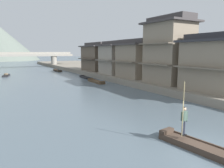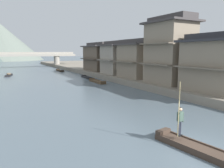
# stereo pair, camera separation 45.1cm
# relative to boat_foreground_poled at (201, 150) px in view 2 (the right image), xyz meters

# --- Properties ---
(ground_plane) EXTENTS (400.00, 400.00, 0.00)m
(ground_plane) POSITION_rel_boat_foreground_poled_xyz_m (0.27, 0.59, -0.16)
(ground_plane) COLOR slate
(riverbank_right) EXTENTS (18.00, 110.00, 0.87)m
(riverbank_right) POSITION_rel_boat_foreground_poled_xyz_m (17.18, 30.59, 0.27)
(riverbank_right) COLOR gray
(riverbank_right) RESTS_ON ground
(boat_foreground_poled) EXTENTS (1.79, 5.30, 0.51)m
(boat_foreground_poled) POSITION_rel_boat_foreground_poled_xyz_m (0.00, 0.00, 0.00)
(boat_foreground_poled) COLOR #423328
(boat_foreground_poled) RESTS_ON ground
(boatman_person) EXTENTS (0.56, 0.30, 3.04)m
(boatman_person) POSITION_rel_boat_foreground_poled_xyz_m (-0.20, 1.29, 1.35)
(boatman_person) COLOR black
(boatman_person) RESTS_ON boat_foreground_poled
(boat_moored_nearest) EXTENTS (1.01, 4.66, 0.50)m
(boat_moored_nearest) POSITION_rel_boat_foreground_poled_xyz_m (5.86, 24.85, -0.00)
(boat_moored_nearest) COLOR brown
(boat_moored_nearest) RESTS_ON ground
(boat_moored_second) EXTENTS (1.44, 4.48, 0.35)m
(boat_moored_second) POSITION_rel_boat_foreground_poled_xyz_m (6.62, 31.42, -0.05)
(boat_moored_second) COLOR #232326
(boat_moored_second) RESTS_ON ground
(boat_moored_third) EXTENTS (0.96, 4.62, 0.47)m
(boat_moored_third) POSITION_rel_boat_foreground_poled_xyz_m (5.93, 47.74, -0.01)
(boat_moored_third) COLOR #33281E
(boat_moored_third) RESTS_ON ground
(boat_moored_far) EXTENTS (1.78, 3.70, 0.67)m
(boat_moored_far) POSITION_rel_boat_foreground_poled_xyz_m (-6.35, 42.02, 0.08)
(boat_moored_far) COLOR #232326
(boat_moored_far) RESTS_ON ground
(house_waterfront_nearest) EXTENTS (6.93, 7.62, 6.14)m
(house_waterfront_nearest) POSITION_rel_boat_foreground_poled_xyz_m (12.18, 7.27, 3.70)
(house_waterfront_nearest) COLOR gray
(house_waterfront_nearest) RESTS_ON riverbank_right
(house_waterfront_second) EXTENTS (5.50, 6.45, 8.74)m
(house_waterfront_second) POSITION_rel_boat_foreground_poled_xyz_m (11.46, 14.36, 5.01)
(house_waterfront_second) COLOR gray
(house_waterfront_second) RESTS_ON riverbank_right
(house_waterfront_tall) EXTENTS (5.15, 6.66, 6.14)m
(house_waterfront_tall) POSITION_rel_boat_foreground_poled_xyz_m (11.29, 21.61, 3.71)
(house_waterfront_tall) COLOR gray
(house_waterfront_tall) RESTS_ON riverbank_right
(house_waterfront_narrow) EXTENTS (6.72, 6.18, 6.14)m
(house_waterfront_narrow) POSITION_rel_boat_foreground_poled_xyz_m (12.07, 28.31, 3.71)
(house_waterfront_narrow) COLOR gray
(house_waterfront_narrow) RESTS_ON riverbank_right
(house_waterfront_far) EXTENTS (6.62, 8.35, 6.14)m
(house_waterfront_far) POSITION_rel_boat_foreground_poled_xyz_m (12.02, 36.15, 3.70)
(house_waterfront_far) COLOR brown
(house_waterfront_far) RESTS_ON riverbank_right
(stone_bridge) EXTENTS (29.95, 2.40, 4.86)m
(stone_bridge) POSITION_rel_boat_foreground_poled_xyz_m (0.27, 63.48, 3.09)
(stone_bridge) COLOR gray
(stone_bridge) RESTS_ON ground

